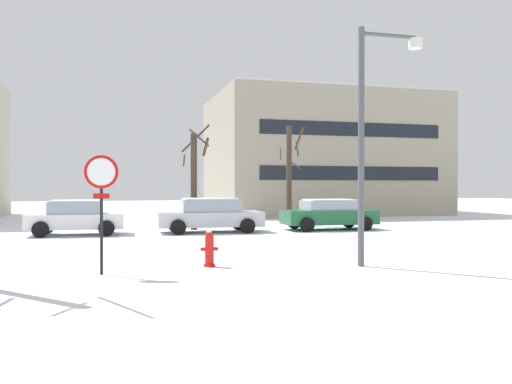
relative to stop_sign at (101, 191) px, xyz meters
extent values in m
plane|color=white|center=(1.60, 1.97, -1.91)|extent=(120.00, 120.00, 0.00)
cube|color=silver|center=(1.60, 5.17, -1.90)|extent=(80.00, 8.39, 0.00)
cylinder|color=black|center=(0.00, 0.00, -0.76)|extent=(0.07, 0.15, 2.29)
cylinder|color=red|center=(0.00, 0.00, 0.43)|extent=(0.76, 0.10, 0.76)
cylinder|color=white|center=(0.00, -0.01, 0.43)|extent=(0.62, 0.09, 0.62)
cube|color=red|center=(0.00, 0.00, -0.12)|extent=(0.36, 0.06, 0.12)
cylinder|color=white|center=(0.00, 0.01, 0.48)|extent=(0.42, 0.07, 0.42)
cylinder|color=red|center=(2.58, 0.50, -1.88)|extent=(0.30, 0.30, 0.06)
cylinder|color=red|center=(2.58, 0.50, -1.50)|extent=(0.22, 0.22, 0.68)
sphere|color=red|center=(2.58, 0.50, -1.12)|extent=(0.21, 0.21, 0.21)
cylinder|color=red|center=(2.42, 0.50, -1.47)|extent=(0.12, 0.09, 0.09)
cylinder|color=red|center=(2.74, 0.50, -1.47)|extent=(0.12, 0.09, 0.09)
sphere|color=white|center=(2.58, 0.50, -1.06)|extent=(0.15, 0.15, 0.15)
cylinder|color=#4C4F54|center=(6.26, -0.45, 1.09)|extent=(0.16, 0.16, 5.98)
cylinder|color=#4C4F54|center=(7.02, -0.45, 3.93)|extent=(1.53, 0.10, 0.10)
cylinder|color=silver|center=(7.78, -0.45, 3.78)|extent=(0.36, 0.36, 0.25)
cube|color=white|center=(-1.18, 10.37, -1.33)|extent=(3.85, 1.90, 0.61)
cube|color=#8C99A8|center=(-1.18, 10.37, -0.78)|extent=(2.13, 1.71, 0.50)
cube|color=white|center=(-1.18, 10.37, -0.50)|extent=(1.94, 1.58, 0.06)
cylinder|color=black|center=(0.08, 11.26, -1.59)|extent=(0.65, 0.24, 0.64)
cylinder|color=black|center=(0.03, 9.42, -1.59)|extent=(0.65, 0.24, 0.64)
cylinder|color=black|center=(-2.40, 11.32, -1.59)|extent=(0.65, 0.24, 0.64)
cylinder|color=black|center=(-2.44, 9.47, -1.59)|extent=(0.65, 0.24, 0.64)
cube|color=silver|center=(4.36, 10.16, -1.32)|extent=(4.55, 1.97, 0.63)
cube|color=#8C99A8|center=(4.36, 10.16, -0.74)|extent=(2.52, 1.77, 0.53)
cube|color=white|center=(4.36, 10.16, -0.45)|extent=(2.29, 1.64, 0.06)
cylinder|color=black|center=(5.84, 11.07, -1.59)|extent=(0.65, 0.24, 0.64)
cylinder|color=black|center=(5.80, 9.17, -1.59)|extent=(0.65, 0.24, 0.64)
cylinder|color=black|center=(2.92, 11.14, -1.59)|extent=(0.65, 0.24, 0.64)
cylinder|color=black|center=(2.87, 9.24, -1.59)|extent=(0.65, 0.24, 0.64)
cube|color=#1E6038|center=(9.90, 10.02, -1.31)|extent=(4.30, 1.86, 0.64)
cube|color=#8C99A8|center=(9.90, 10.02, -0.77)|extent=(2.38, 1.68, 0.44)
cube|color=white|center=(9.90, 10.02, -0.53)|extent=(2.16, 1.55, 0.06)
cylinder|color=black|center=(11.30, 10.89, -1.59)|extent=(0.65, 0.24, 0.64)
cylinder|color=black|center=(11.26, 9.09, -1.59)|extent=(0.65, 0.24, 0.64)
cylinder|color=black|center=(8.54, 10.96, -1.59)|extent=(0.65, 0.24, 0.64)
cylinder|color=black|center=(8.49, 9.16, -1.59)|extent=(0.65, 0.24, 0.64)
cylinder|color=#423326|center=(9.02, 13.13, 0.65)|extent=(0.28, 0.28, 5.11)
cylinder|color=#423326|center=(9.39, 12.94, 1.99)|extent=(0.48, 0.84, 0.72)
cylinder|color=#423326|center=(8.60, 13.25, 1.78)|extent=(0.34, 0.89, 0.67)
cylinder|color=#423326|center=(9.14, 12.69, 1.22)|extent=(0.91, 0.31, 0.53)
cylinder|color=#423326|center=(9.58, 13.14, 2.56)|extent=(0.13, 1.19, 1.07)
cylinder|color=#423326|center=(3.90, 11.74, 0.31)|extent=(0.30, 0.30, 4.44)
cylinder|color=#423326|center=(4.45, 11.74, 1.92)|extent=(0.14, 1.18, 0.79)
cylinder|color=#423326|center=(4.08, 11.27, 2.30)|extent=(1.01, 0.46, 0.77)
cylinder|color=#423326|center=(4.09, 12.37, 2.37)|extent=(1.35, 0.48, 1.35)
cylinder|color=#423326|center=(3.46, 11.82, 1.30)|extent=(0.25, 0.94, 0.59)
cube|color=#9E937F|center=(15.28, 24.19, 2.35)|extent=(15.69, 11.08, 8.52)
cube|color=white|center=(15.28, 24.19, 6.66)|extent=(15.38, 10.86, 0.10)
cube|color=black|center=(15.28, 18.63, 0.93)|extent=(12.56, 0.04, 0.90)
cube|color=black|center=(15.28, 18.63, 3.77)|extent=(12.56, 0.04, 0.90)
camera|label=1|loc=(0.21, -12.48, 0.10)|focal=37.02mm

